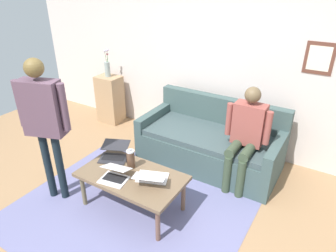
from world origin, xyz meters
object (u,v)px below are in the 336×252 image
(laptop_center, at_px, (115,175))
(french_press, at_px, (131,159))
(coffee_table, at_px, (132,178))
(person_standing, at_px, (43,115))
(person_seated, at_px, (246,133))
(laptop_right, at_px, (151,177))
(flower_vase, at_px, (107,68))
(laptop_left, at_px, (114,154))
(side_shelf, at_px, (110,99))
(couch, at_px, (210,143))

(laptop_center, distance_m, french_press, 0.27)
(coffee_table, xyz_separation_m, person_standing, (0.89, 0.32, 0.68))
(coffee_table, bearing_deg, person_seated, -128.82)
(laptop_center, bearing_deg, laptop_right, -153.23)
(flower_vase, xyz_separation_m, person_standing, (-0.86, 1.96, 0.09))
(coffee_table, xyz_separation_m, flower_vase, (1.75, -1.64, 0.59))
(coffee_table, height_order, laptop_center, laptop_center)
(coffee_table, xyz_separation_m, laptop_left, (0.40, -0.18, 0.09))
(laptop_left, distance_m, side_shelf, 2.00)
(person_standing, xyz_separation_m, person_seated, (-1.78, -1.42, -0.36))
(couch, bearing_deg, person_seated, 157.16)
(side_shelf, distance_m, flower_vase, 0.58)
(coffee_table, distance_m, laptop_right, 0.26)
(person_standing, bearing_deg, laptop_left, -134.99)
(laptop_center, xyz_separation_m, flower_vase, (1.65, -1.79, 0.50))
(coffee_table, distance_m, french_press, 0.22)
(laptop_right, xyz_separation_m, person_standing, (1.14, 0.35, 0.59))
(laptop_left, xyz_separation_m, french_press, (-0.31, 0.07, 0.07))
(laptop_center, bearing_deg, couch, -107.23)
(flower_vase, height_order, person_standing, person_standing)
(person_standing, bearing_deg, flower_vase, -66.26)
(laptop_left, bearing_deg, couch, -123.01)
(laptop_center, bearing_deg, side_shelf, -47.36)
(laptop_left, height_order, person_standing, person_standing)
(couch, height_order, side_shelf, couch)
(laptop_right, bearing_deg, coffee_table, 6.95)
(person_seated, bearing_deg, laptop_left, 35.75)
(laptop_center, xyz_separation_m, laptop_right, (-0.35, -0.18, -0.00))
(couch, height_order, flower_vase, flower_vase)
(side_shelf, height_order, flower_vase, flower_vase)
(person_standing, relative_size, person_seated, 1.33)
(laptop_center, bearing_deg, person_seated, -128.49)
(coffee_table, distance_m, person_standing, 1.17)
(side_shelf, bearing_deg, french_press, 137.42)
(coffee_table, bearing_deg, side_shelf, -43.08)
(person_seated, bearing_deg, coffee_table, 51.18)
(french_press, distance_m, person_seated, 1.41)
(french_press, xyz_separation_m, side_shelf, (1.66, -1.53, -0.15))
(person_standing, bearing_deg, coffee_table, -160.53)
(french_press, distance_m, person_standing, 1.05)
(person_seated, bearing_deg, flower_vase, -11.42)
(laptop_right, bearing_deg, french_press, -13.75)
(couch, height_order, laptop_right, couch)
(side_shelf, bearing_deg, laptop_left, 132.89)
(laptop_left, height_order, french_press, french_press)
(flower_vase, bearing_deg, laptop_left, 132.86)
(side_shelf, height_order, person_seated, person_seated)
(person_standing, bearing_deg, side_shelf, -66.22)
(laptop_center, bearing_deg, flower_vase, -47.39)
(french_press, height_order, side_shelf, side_shelf)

